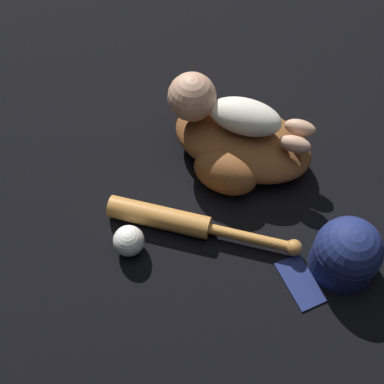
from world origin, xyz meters
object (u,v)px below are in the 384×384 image
Objects in this scene: baby_figure at (221,108)px; baseball_cap at (347,253)px; baseball_glove at (239,146)px; baseball_bat at (180,222)px; baseball at (129,241)px.

baby_figure reaches higher than baseball_cap.
baseball_glove is 0.25m from baseball_bat.
baby_figure reaches higher than baseball_bat.
baseball_glove reaches higher than baseball_bat.
baby_figure is at bearing -37.45° from baseball_cap.
baseball_glove is 1.77× the size of baseball_cap.
baseball_bat is 2.07× the size of baseball_cap.
baseball_glove is at bearing -121.45° from baseball.
baseball is at bearing 39.64° from baseball_bat.
baseball_glove is 0.12m from baby_figure.
baseball_bat is at bearing 81.42° from baby_figure.
baby_figure is 0.29m from baseball_bat.
baseball_cap is at bearing -171.07° from baseball.
baseball_cap reaches higher than baseball_glove.
baseball_bat is 0.38m from baseball_cap.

